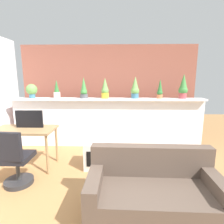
{
  "coord_description": "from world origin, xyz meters",
  "views": [
    {
      "loc": [
        0.22,
        -2.28,
        1.67
      ],
      "look_at": [
        0.13,
        1.09,
        1.02
      ],
      "focal_mm": 28.99,
      "sensor_mm": 36.0,
      "label": 1
    }
  ],
  "objects_px": {
    "side_cube_shelf": "(96,155)",
    "couch": "(153,194)",
    "potted_plant_2": "(84,90)",
    "potted_plant_5": "(160,90)",
    "potted_plant_4": "(135,88)",
    "potted_plant_6": "(183,87)",
    "desk": "(24,133)",
    "tv_monitor": "(29,119)",
    "potted_plant_0": "(32,90)",
    "potted_plant_3": "(105,89)",
    "potted_plant_1": "(57,90)",
    "office_chair": "(15,163)"
  },
  "relations": [
    {
      "from": "potted_plant_0",
      "to": "potted_plant_5",
      "type": "height_order",
      "value": "potted_plant_5"
    },
    {
      "from": "potted_plant_5",
      "to": "office_chair",
      "type": "bearing_deg",
      "value": -146.08
    },
    {
      "from": "potted_plant_3",
      "to": "potted_plant_5",
      "type": "xyz_separation_m",
      "value": [
        1.28,
        0.03,
        -0.02
      ]
    },
    {
      "from": "potted_plant_5",
      "to": "couch",
      "type": "bearing_deg",
      "value": -103.78
    },
    {
      "from": "potted_plant_0",
      "to": "potted_plant_5",
      "type": "relative_size",
      "value": 0.73
    },
    {
      "from": "desk",
      "to": "tv_monitor",
      "type": "height_order",
      "value": "tv_monitor"
    },
    {
      "from": "office_chair",
      "to": "side_cube_shelf",
      "type": "distance_m",
      "value": 1.34
    },
    {
      "from": "potted_plant_0",
      "to": "potted_plant_3",
      "type": "distance_m",
      "value": 1.75
    },
    {
      "from": "desk",
      "to": "office_chair",
      "type": "distance_m",
      "value": 0.69
    },
    {
      "from": "potted_plant_3",
      "to": "potted_plant_4",
      "type": "height_order",
      "value": "potted_plant_4"
    },
    {
      "from": "potted_plant_5",
      "to": "tv_monitor",
      "type": "bearing_deg",
      "value": -158.56
    },
    {
      "from": "potted_plant_1",
      "to": "potted_plant_4",
      "type": "xyz_separation_m",
      "value": [
        1.84,
        0.01,
        0.04
      ]
    },
    {
      "from": "potted_plant_2",
      "to": "potted_plant_6",
      "type": "height_order",
      "value": "potted_plant_6"
    },
    {
      "from": "potted_plant_4",
      "to": "potted_plant_6",
      "type": "xyz_separation_m",
      "value": [
        1.11,
        0.0,
        0.03
      ]
    },
    {
      "from": "potted_plant_3",
      "to": "desk",
      "type": "xyz_separation_m",
      "value": [
        -1.42,
        -1.08,
        -0.73
      ]
    },
    {
      "from": "potted_plant_4",
      "to": "couch",
      "type": "xyz_separation_m",
      "value": [
        0.02,
        -2.27,
        -1.13
      ]
    },
    {
      "from": "potted_plant_4",
      "to": "tv_monitor",
      "type": "distance_m",
      "value": 2.34
    },
    {
      "from": "potted_plant_3",
      "to": "couch",
      "type": "relative_size",
      "value": 0.3
    },
    {
      "from": "potted_plant_2",
      "to": "office_chair",
      "type": "relative_size",
      "value": 0.54
    },
    {
      "from": "potted_plant_1",
      "to": "tv_monitor",
      "type": "bearing_deg",
      "value": -101.37
    },
    {
      "from": "potted_plant_3",
      "to": "office_chair",
      "type": "relative_size",
      "value": 0.53
    },
    {
      "from": "potted_plant_3",
      "to": "couch",
      "type": "distance_m",
      "value": 2.61
    },
    {
      "from": "potted_plant_2",
      "to": "potted_plant_5",
      "type": "bearing_deg",
      "value": -0.13
    },
    {
      "from": "potted_plant_0",
      "to": "office_chair",
      "type": "height_order",
      "value": "potted_plant_0"
    },
    {
      "from": "potted_plant_2",
      "to": "couch",
      "type": "height_order",
      "value": "potted_plant_2"
    },
    {
      "from": "potted_plant_1",
      "to": "potted_plant_2",
      "type": "distance_m",
      "value": 0.64
    },
    {
      "from": "side_cube_shelf",
      "to": "couch",
      "type": "height_order",
      "value": "couch"
    },
    {
      "from": "potted_plant_6",
      "to": "tv_monitor",
      "type": "distance_m",
      "value": 3.36
    },
    {
      "from": "desk",
      "to": "side_cube_shelf",
      "type": "xyz_separation_m",
      "value": [
        1.31,
        0.02,
        -0.42
      ]
    },
    {
      "from": "potted_plant_1",
      "to": "potted_plant_2",
      "type": "relative_size",
      "value": 0.88
    },
    {
      "from": "potted_plant_5",
      "to": "couch",
      "type": "relative_size",
      "value": 0.29
    },
    {
      "from": "potted_plant_5",
      "to": "potted_plant_6",
      "type": "distance_m",
      "value": 0.54
    },
    {
      "from": "potted_plant_1",
      "to": "potted_plant_2",
      "type": "height_order",
      "value": "potted_plant_2"
    },
    {
      "from": "potted_plant_5",
      "to": "couch",
      "type": "distance_m",
      "value": 2.59
    },
    {
      "from": "potted_plant_1",
      "to": "side_cube_shelf",
      "type": "relative_size",
      "value": 0.87
    },
    {
      "from": "potted_plant_4",
      "to": "potted_plant_3",
      "type": "bearing_deg",
      "value": -177.97
    },
    {
      "from": "side_cube_shelf",
      "to": "potted_plant_0",
      "type": "bearing_deg",
      "value": 146.2
    },
    {
      "from": "tv_monitor",
      "to": "side_cube_shelf",
      "type": "xyz_separation_m",
      "value": [
        1.23,
        -0.06,
        -0.66
      ]
    },
    {
      "from": "office_chair",
      "to": "potted_plant_2",
      "type": "bearing_deg",
      "value": 65.64
    },
    {
      "from": "potted_plant_1",
      "to": "desk",
      "type": "relative_size",
      "value": 0.39
    },
    {
      "from": "potted_plant_0",
      "to": "potted_plant_4",
      "type": "relative_size",
      "value": 0.65
    },
    {
      "from": "tv_monitor",
      "to": "desk",
      "type": "bearing_deg",
      "value": -134.04
    },
    {
      "from": "potted_plant_3",
      "to": "potted_plant_6",
      "type": "height_order",
      "value": "potted_plant_6"
    },
    {
      "from": "potted_plant_1",
      "to": "office_chair",
      "type": "xyz_separation_m",
      "value": [
        -0.14,
        -1.71,
        -0.99
      ]
    },
    {
      "from": "potted_plant_3",
      "to": "desk",
      "type": "relative_size",
      "value": 0.44
    },
    {
      "from": "potted_plant_2",
      "to": "potted_plant_0",
      "type": "bearing_deg",
      "value": -179.95
    },
    {
      "from": "potted_plant_2",
      "to": "tv_monitor",
      "type": "relative_size",
      "value": 0.99
    },
    {
      "from": "potted_plant_0",
      "to": "desk",
      "type": "relative_size",
      "value": 0.3
    },
    {
      "from": "potted_plant_2",
      "to": "office_chair",
      "type": "height_order",
      "value": "potted_plant_2"
    },
    {
      "from": "potted_plant_1",
      "to": "couch",
      "type": "height_order",
      "value": "potted_plant_1"
    }
  ]
}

